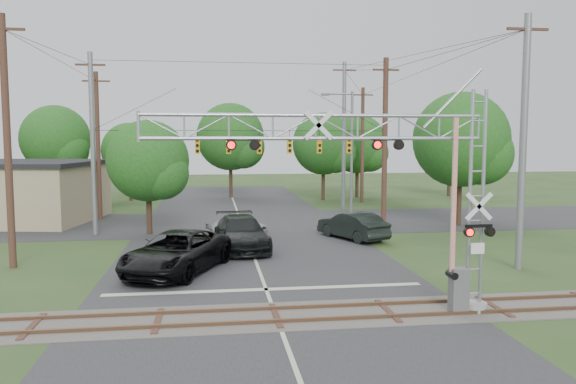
{
  "coord_description": "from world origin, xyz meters",
  "views": [
    {
      "loc": [
        -2.17,
        -16.73,
        6.14
      ],
      "look_at": [
        1.18,
        7.5,
        3.8
      ],
      "focal_mm": 35.0,
      "sensor_mm": 36.0,
      "label": 1
    }
  ],
  "objects": [
    {
      "name": "road_main",
      "position": [
        0.0,
        10.0,
        0.01
      ],
      "size": [
        14.0,
        90.0,
        0.02
      ],
      "primitive_type": "cube",
      "color": "#2A2A2C",
      "rests_on": "ground"
    },
    {
      "name": "pickup_black",
      "position": [
        -3.77,
        9.05,
        0.94
      ],
      "size": [
        5.52,
        7.44,
        1.88
      ],
      "primitive_type": "imported",
      "rotation": [
        0.0,
        0.0,
        -0.4
      ],
      "color": "black",
      "rests_on": "ground"
    },
    {
      "name": "sedan_silver",
      "position": [
        -0.59,
        17.99,
        0.66
      ],
      "size": [
        4.2,
        2.77,
        1.33
      ],
      "primitive_type": "imported",
      "rotation": [
        0.0,
        0.0,
        1.91
      ],
      "color": "#A9ABB1",
      "rests_on": "ground"
    },
    {
      "name": "car_dark",
      "position": [
        -0.53,
        14.08,
        0.92
      ],
      "size": [
        3.15,
        6.54,
        1.84
      ],
      "primitive_type": "imported",
      "rotation": [
        0.0,
        0.0,
        0.09
      ],
      "color": "black",
      "rests_on": "ground"
    },
    {
      "name": "crossing_gantry",
      "position": [
        3.52,
        1.63,
        4.87
      ],
      "size": [
        12.05,
        1.0,
        7.83
      ],
      "color": "gray",
      "rests_on": "ground"
    },
    {
      "name": "railroad_track",
      "position": [
        0.0,
        2.0,
        0.03
      ],
      "size": [
        90.0,
        3.2,
        0.17
      ],
      "color": "#45403C",
      "rests_on": "ground"
    },
    {
      "name": "ground",
      "position": [
        0.0,
        0.0,
        0.0
      ],
      "size": [
        160.0,
        160.0,
        0.0
      ],
      "primitive_type": "plane",
      "color": "#28401D",
      "rests_on": "ground"
    },
    {
      "name": "traffic_signal_span",
      "position": [
        0.85,
        20.0,
        5.74
      ],
      "size": [
        19.34,
        0.36,
        11.5
      ],
      "color": "gray",
      "rests_on": "ground"
    },
    {
      "name": "suv_dark",
      "position": [
        6.38,
        16.34,
        0.84
      ],
      "size": [
        3.73,
        5.37,
        1.68
      ],
      "primitive_type": "imported",
      "rotation": [
        0.0,
        0.0,
        3.57
      ],
      "color": "black",
      "rests_on": "ground"
    },
    {
      "name": "streetlight",
      "position": [
        8.92,
        27.47,
        5.53
      ],
      "size": [
        2.64,
        0.27,
        9.89
      ],
      "color": "gray",
      "rests_on": "ground"
    },
    {
      "name": "road_cross",
      "position": [
        0.0,
        24.0,
        0.01
      ],
      "size": [
        90.0,
        12.0,
        0.02
      ],
      "primitive_type": "cube",
      "color": "#2A2A2C",
      "rests_on": "ground"
    },
    {
      "name": "utility_poles",
      "position": [
        2.39,
        22.22,
        5.95
      ],
      "size": [
        25.83,
        28.44,
        12.61
      ],
      "color": "#44291F",
      "rests_on": "ground"
    },
    {
      "name": "treeline",
      "position": [
        -0.1,
        35.74,
        5.62
      ],
      "size": [
        54.52,
        27.63,
        9.77
      ],
      "color": "#372619",
      "rests_on": "ground"
    }
  ]
}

